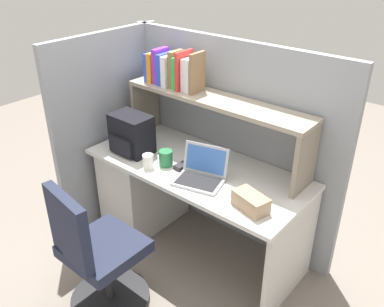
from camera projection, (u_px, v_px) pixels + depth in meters
The scene contains 13 objects.
ground_plane at pixel (196, 246), 3.23m from camera, with size 8.00×8.00×0.00m, color slate.
desk at pixel (158, 186), 3.26m from camera, with size 1.60×0.70×0.73m.
cubicle_partition_rear at pixel (228, 142), 3.12m from camera, with size 1.84×0.05×1.55m, color gray.
cubicle_partition_left at pixel (111, 129), 3.31m from camera, with size 0.05×1.06×1.55m, color gray.
overhead_hutch at pixel (215, 111), 2.85m from camera, with size 1.44×0.28×0.45m.
reference_books_on_shelf at pixel (173, 70), 2.97m from camera, with size 0.47×0.18×0.28m.
laptop at pixel (201, 173), 2.70m from camera, with size 0.37×0.33×0.22m.
backpack at pixel (131, 134), 3.01m from camera, with size 0.30×0.23×0.29m.
computer_mouse at pixel (182, 166), 2.85m from camera, with size 0.06×0.10×0.03m, color #262628.
paper_cup at pixel (148, 161), 2.84m from camera, with size 0.08×0.08×0.10m, color white.
tissue_box at pixel (251, 202), 2.41m from camera, with size 0.22×0.12×0.10m, color #9E7F60.
snack_canister at pixel (166, 158), 2.87m from camera, with size 0.10×0.10×0.11m, color #26723F.
office_chair at pixel (97, 259), 2.54m from camera, with size 0.52×0.52×0.93m.
Camera 1 is at (1.58, -1.93, 2.17)m, focal length 38.57 mm.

